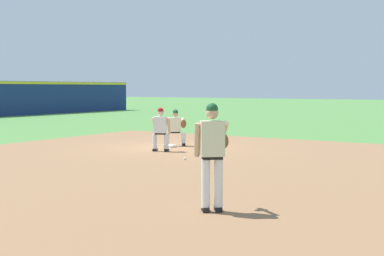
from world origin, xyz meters
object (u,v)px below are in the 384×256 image
Objects in this scene: first_base_bag at (169,146)px; baseball at (185,159)px; first_baseman at (176,126)px; pitcher at (213,150)px; baserunner at (161,128)px.

baseball is at bearing -137.29° from first_base_bag.
first_base_bag is 5.14× the size of baseball.
first_base_bag is at bearing -174.63° from first_baseman.
baseball is 0.04× the size of pitcher.
pitcher is at bearing -140.82° from first_base_bag.
baseball is 6.62m from pitcher.
pitcher is at bearing -142.31° from first_baseman.
pitcher is 8.74m from baserunner.
first_base_bag is 0.84m from first_baseman.
first_base_bag is at bearing 20.84° from baserunner.
baserunner reaches higher than first_baseman.
pitcher is (-5.20, -3.97, 1.02)m from baseball.
first_baseman is (0.48, 0.05, 0.69)m from first_base_bag.
baserunner is (6.53, 5.81, -0.27)m from pitcher.
first_baseman reaches higher than baseball.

